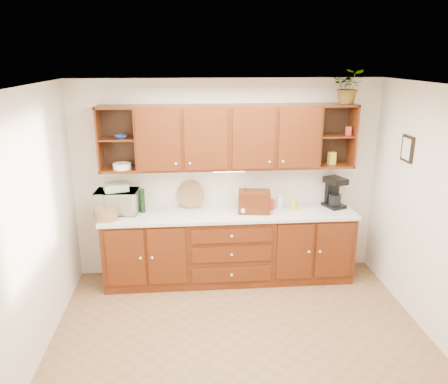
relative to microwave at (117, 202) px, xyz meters
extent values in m
plane|color=brown|center=(1.42, -1.57, -1.09)|extent=(4.00, 4.00, 0.00)
plane|color=white|center=(1.42, -1.57, 1.51)|extent=(4.00, 4.00, 0.00)
plane|color=beige|center=(1.42, 0.18, 0.21)|extent=(4.00, 0.00, 4.00)
plane|color=beige|center=(-0.58, -1.57, 0.21)|extent=(0.00, 3.50, 3.50)
plane|color=beige|center=(3.42, -1.57, 0.21)|extent=(0.00, 3.50, 3.50)
cube|color=#351606|center=(1.42, -0.12, -0.64)|extent=(3.20, 0.60, 0.90)
cube|color=silver|center=(1.42, -0.13, -0.17)|extent=(3.24, 0.64, 0.04)
cube|color=#351606|center=(1.42, 0.02, 0.80)|extent=(2.30, 0.33, 0.80)
cube|color=black|center=(0.05, 0.17, 0.80)|extent=(0.45, 0.02, 0.80)
cube|color=black|center=(2.80, 0.17, 0.80)|extent=(0.45, 0.02, 0.80)
cube|color=#351606|center=(0.05, 0.02, 0.80)|extent=(0.43, 0.30, 0.02)
cube|color=#351606|center=(2.80, 0.02, 0.80)|extent=(0.43, 0.30, 0.02)
cube|color=#351606|center=(2.80, 0.02, 1.19)|extent=(0.45, 0.33, 0.03)
cube|color=white|center=(1.42, -0.03, 0.38)|extent=(0.40, 0.05, 0.02)
cube|color=black|center=(3.40, -0.67, 0.76)|extent=(0.03, 0.24, 0.30)
cylinder|color=#96663E|center=(-0.10, -0.24, -0.07)|extent=(0.33, 0.33, 0.15)
imported|color=beige|center=(0.00, 0.00, 0.00)|extent=(0.55, 0.39, 0.29)
cube|color=#DFE66C|center=(0.00, 0.00, 0.19)|extent=(0.34, 0.29, 0.09)
cylinder|color=black|center=(0.31, -0.01, 0.01)|extent=(0.10, 0.10, 0.31)
cylinder|color=#96663E|center=(0.93, 0.12, -0.14)|extent=(0.37, 0.13, 0.35)
cube|color=#351606|center=(1.74, -0.13, -0.01)|extent=(0.43, 0.30, 0.28)
cylinder|color=#351606|center=(1.63, -0.10, 0.01)|extent=(0.03, 0.03, 0.32)
cylinder|color=#351606|center=(1.63, -0.10, -0.14)|extent=(0.13, 0.13, 0.02)
imported|color=white|center=(1.72, -0.10, -0.10)|extent=(0.12, 0.12, 0.09)
imported|color=white|center=(1.59, -0.03, -0.10)|extent=(0.12, 0.12, 0.09)
imported|color=white|center=(1.59, -0.18, -0.10)|extent=(0.12, 0.12, 0.09)
cylinder|color=#A42717|center=(1.97, -0.03, -0.08)|extent=(0.12, 0.12, 0.13)
cylinder|color=white|center=(2.10, 0.00, -0.06)|extent=(0.10, 0.10, 0.17)
cylinder|color=gold|center=(2.27, -0.06, -0.09)|extent=(0.12, 0.12, 0.12)
cube|color=black|center=(2.83, -0.01, -0.13)|extent=(0.30, 0.34, 0.04)
cube|color=black|center=(2.83, 0.09, 0.05)|extent=(0.20, 0.13, 0.34)
cube|color=black|center=(2.83, -0.01, 0.22)|extent=(0.30, 0.34, 0.07)
cylinder|color=black|center=(2.83, -0.04, -0.04)|extent=(0.21, 0.21, 0.15)
imported|color=navy|center=(0.10, -0.01, 0.83)|extent=(0.20, 0.20, 0.04)
cylinder|color=white|center=(0.10, -0.02, 0.47)|extent=(0.25, 0.25, 0.07)
cube|color=gold|center=(2.76, 0.00, 0.51)|extent=(0.10, 0.09, 0.16)
cube|color=#A42717|center=(2.94, -0.02, 0.87)|extent=(0.09, 0.09, 0.11)
imported|color=#999999|center=(2.90, -0.03, 1.41)|extent=(0.47, 0.44, 0.42)
camera|label=1|loc=(0.91, -5.35, 1.77)|focal=35.00mm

